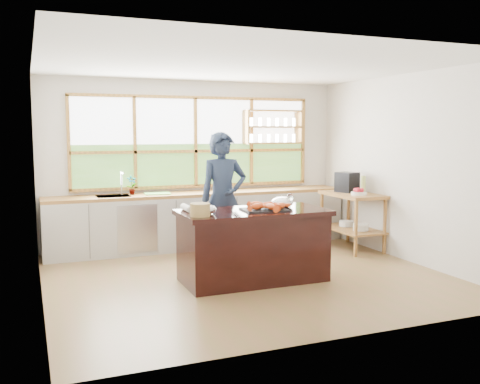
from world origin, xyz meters
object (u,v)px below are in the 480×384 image
island (253,245)px  cook (223,199)px  espresso_machine (347,182)px  wicker_basket (200,210)px

island → cook: 1.06m
cook → espresso_machine: bearing=9.0°
cook → wicker_basket: 1.35m
espresso_machine → wicker_basket: 3.30m
wicker_basket → cook: bearing=58.6°
espresso_machine → cook: bearing=169.7°
island → espresso_machine: espresso_machine is taller
island → wicker_basket: 0.94m
island → cook: (-0.05, 0.95, 0.48)m
island → cook: size_ratio=0.99×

